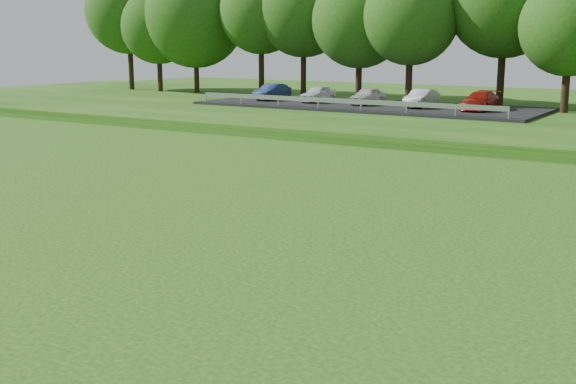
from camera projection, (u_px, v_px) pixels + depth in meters
The scene contains 1 object.
parking_lot at pixel (370, 102), 50.15m from camera, with size 24.00×9.00×1.38m.
Camera 1 is at (-1.76, -12.89, 5.13)m, focal length 45.00 mm.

